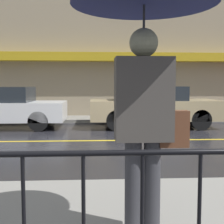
{
  "coord_description": "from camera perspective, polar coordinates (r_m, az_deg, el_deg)",
  "views": [
    {
      "loc": [
        -0.96,
        -7.92,
        1.42
      ],
      "look_at": [
        -0.68,
        -2.94,
        0.99
      ],
      "focal_mm": 50.0,
      "sensor_mm": 36.0,
      "label": 1
    }
  ],
  "objects": [
    {
      "name": "lane_marking",
      "position": [
        8.1,
        3.64,
        -5.17
      ],
      "size": [
        25.2,
        0.12,
        0.01
      ],
      "color": "gold",
      "rests_on": "ground_plane"
    },
    {
      "name": "building_storefront",
      "position": [
        13.63,
        0.84,
        11.44
      ],
      "size": [
        28.0,
        0.85,
        5.99
      ],
      "color": "gray",
      "rests_on": "ground_plane"
    },
    {
      "name": "car_white",
      "position": [
        10.91,
        -19.2,
        0.85
      ],
      "size": [
        3.95,
        1.81,
        1.37
      ],
      "color": "silver",
      "rests_on": "ground_plane"
    },
    {
      "name": "car_tan",
      "position": [
        10.67,
        7.49,
        1.11
      ],
      "size": [
        4.32,
        1.88,
        1.38
      ],
      "color": "tan",
      "rests_on": "ground_plane"
    },
    {
      "name": "pedestrian",
      "position": [
        2.58,
        5.95,
        15.56
      ],
      "size": [
        1.17,
        1.17,
        2.19
      ],
      "color": "#333338",
      "rests_on": "sidewalk_near"
    },
    {
      "name": "sidewalk_far",
      "position": [
        12.63,
        1.14,
        -1.26
      ],
      "size": [
        28.0,
        1.73,
        0.13
      ],
      "color": "gray",
      "rests_on": "ground_plane"
    },
    {
      "name": "ground_plane",
      "position": [
        8.1,
        3.64,
        -5.19
      ],
      "size": [
        80.0,
        80.0,
        0.0
      ],
      "primitive_type": "plane",
      "color": "black"
    }
  ]
}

